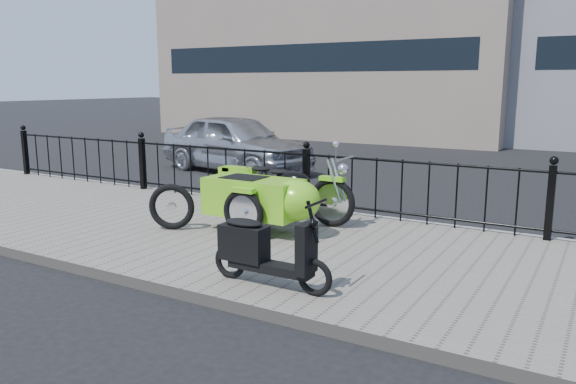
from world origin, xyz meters
The scene contains 8 objects.
ground centered at (0.00, 0.00, 0.00)m, with size 120.00×120.00×0.00m, color black.
sidewalk centered at (0.00, -0.50, 0.06)m, with size 30.00×3.80×0.12m, color gray.
curb centered at (0.00, 1.44, 0.06)m, with size 30.00×0.10×0.12m, color gray.
iron_fence centered at (0.00, 1.30, 0.59)m, with size 14.11×0.11×1.08m.
motorcycle_sidecar centered at (0.21, -0.09, 0.59)m, with size 2.28×1.48×0.98m.
scooter centered at (1.25, -1.90, 0.47)m, with size 1.34×0.39×0.91m.
spare_tire centered at (-0.98, -0.72, 0.44)m, with size 0.63×0.63×0.09m, color black.
sedan_car centered at (-3.68, 4.55, 0.69)m, with size 1.63×4.05×1.38m, color #B8BBC0.
Camera 1 is at (4.13, -6.33, 2.08)m, focal length 35.00 mm.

